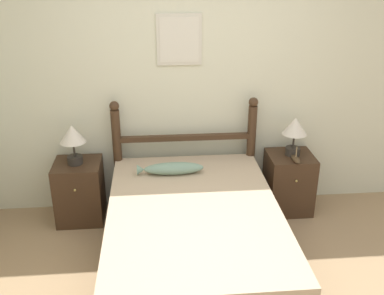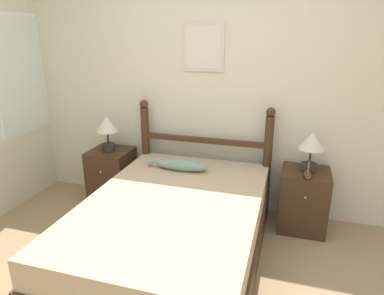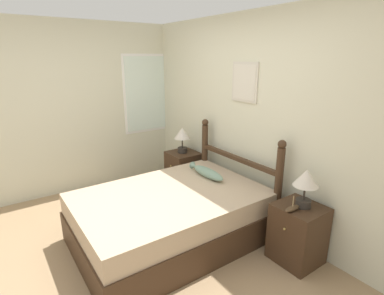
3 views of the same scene
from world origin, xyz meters
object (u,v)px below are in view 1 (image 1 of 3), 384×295
Objects in this scene: nightstand_left at (80,191)px; bed at (194,238)px; fish_pillow at (172,168)px; model_boat at (296,159)px; nightstand_right at (289,182)px; table_lamp_left at (73,138)px; table_lamp_right at (295,130)px.

bed is at bearing -39.29° from nightstand_left.
bed is 0.74m from fish_pillow.
model_boat reaches higher than bed.
nightstand_left is 2.15m from model_boat.
model_boat is 0.32× the size of fish_pillow.
table_lamp_left is (-2.13, -0.01, 0.58)m from nightstand_right.
table_lamp_right is at bearing 11.43° from fish_pillow.
bed is 1.37m from nightstand_right.
fish_pillow is (-1.23, -0.25, -0.25)m from table_lamp_right.
bed is at bearing -76.46° from fish_pillow.
nightstand_right is at bearing 0.20° from table_lamp_left.
model_boat reaches higher than nightstand_right.
bed is 5.27× the size of table_lamp_right.
model_boat is at bearing -3.49° from table_lamp_left.
table_lamp_right is (2.14, 0.02, 0.00)m from table_lamp_left.
model_boat is at bearing 34.48° from bed.
model_boat is (-0.01, -0.15, -0.25)m from table_lamp_right.
table_lamp_left is at bearing -179.51° from table_lamp_right.
nightstand_right is (2.12, 0.00, 0.00)m from nightstand_left.
model_boat is (2.13, -0.13, -0.25)m from table_lamp_left.
fish_pillow is at bearing -14.06° from table_lamp_left.
bed is 1.50m from table_lamp_left.
nightstand_right is 2.21m from table_lamp_left.
table_lamp_right reaches higher than nightstand_left.
bed is 1.37m from nightstand_left.
nightstand_right is 0.36m from model_boat.
nightstand_left is at bearing 180.00° from nightstand_right.
table_lamp_left is at bearing -136.72° from nightstand_left.
table_lamp_left is 2.14m from table_lamp_right.
nightstand_right is at bearing 39.29° from bed.
model_boat reaches higher than nightstand_left.
model_boat is (2.12, -0.14, 0.33)m from nightstand_left.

